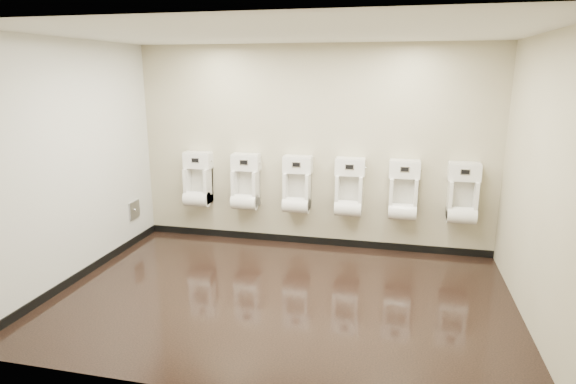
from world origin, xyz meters
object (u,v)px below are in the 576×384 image
Objects in this scene: urinal_4 at (403,194)px; access_panel at (134,210)px; urinal_2 at (297,189)px; urinal_5 at (462,198)px; urinal_0 at (198,183)px; urinal_1 at (246,186)px; urinal_3 at (349,191)px.

access_panel is at bearing -173.73° from urinal_4.
urinal_5 is at bearing 0.00° from urinal_2.
urinal_0 is at bearing 180.00° from urinal_4.
urinal_2 is 1.45m from urinal_4.
access_panel is at bearing -165.11° from urinal_1.
urinal_2 is 0.73m from urinal_3.
urinal_4 is at bearing 180.00° from urinal_5.
urinal_4 is (3.75, 0.41, 0.34)m from access_panel.
urinal_0 is 1.00× the size of urinal_3.
urinal_1 and urinal_5 have the same top height.
urinal_1 and urinal_2 have the same top height.
urinal_4 is 1.00× the size of urinal_5.
urinal_0 is at bearing 180.00° from urinal_5.
urinal_1 is 1.00× the size of urinal_3.
urinal_2 is at bearing 180.00° from urinal_3.
urinal_0 and urinal_3 have the same top height.
urinal_4 is (2.93, 0.00, 0.00)m from urinal_0.
urinal_0 is at bearing 180.00° from urinal_1.
urinal_5 is (2.20, 0.00, 0.00)m from urinal_2.
access_panel is 4.53m from urinal_5.
urinal_2 is at bearing 180.00° from urinal_5.
urinal_4 is (2.20, 0.00, 0.00)m from urinal_1.
urinal_3 is at bearing 7.74° from access_panel.
urinal_2 is at bearing 180.00° from urinal_4.
urinal_2 is 1.00× the size of urinal_3.
urinal_2 reaches higher than access_panel.
urinal_3 is (0.73, 0.00, 0.00)m from urinal_2.
urinal_2 is 1.00× the size of urinal_4.
urinal_2 is 2.20m from urinal_5.
urinal_1 is 2.95m from urinal_5.
urinal_5 is at bearing 0.00° from urinal_0.
urinal_2 and urinal_5 have the same top height.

